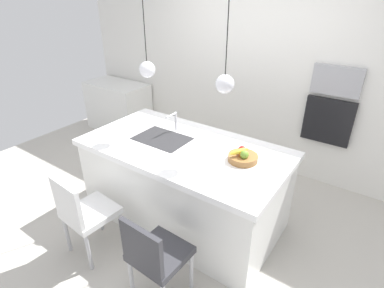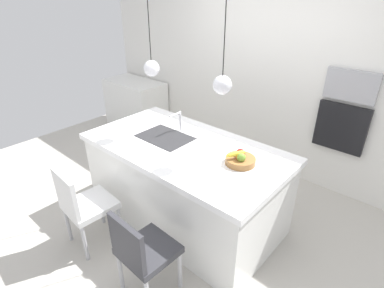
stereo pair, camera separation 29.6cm
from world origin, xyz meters
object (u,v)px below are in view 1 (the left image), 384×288
object	(u,v)px
fruit_bowl	(243,156)
oven	(328,121)
chair_near	(84,212)
chair_middle	(155,254)
microwave	(337,81)

from	to	relation	value
fruit_bowl	oven	world-z (taller)	oven
chair_near	chair_middle	xyz separation A→B (m)	(0.85, 0.01, -0.01)
oven	chair_near	xyz separation A→B (m)	(-1.46, -2.52, -0.38)
oven	chair_middle	bearing A→B (deg)	-103.63
fruit_bowl	chair_near	size ratio (longest dim) A/B	0.31
oven	chair_near	bearing A→B (deg)	-120.09
chair_middle	fruit_bowl	bearing A→B (deg)	78.14
microwave	chair_middle	world-z (taller)	microwave
fruit_bowl	chair_near	xyz separation A→B (m)	(-1.06, -1.01, -0.46)
microwave	chair_near	bearing A→B (deg)	-120.09
fruit_bowl	chair_middle	size ratio (longest dim) A/B	0.32
chair_near	chair_middle	distance (m)	0.85
microwave	chair_middle	distance (m)	2.74
oven	chair_near	size ratio (longest dim) A/B	0.64
fruit_bowl	microwave	bearing A→B (deg)	75.21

